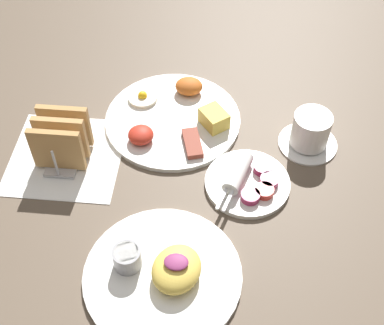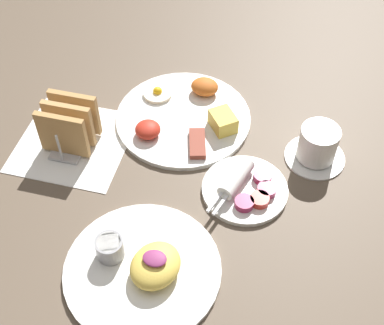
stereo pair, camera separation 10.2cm
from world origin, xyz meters
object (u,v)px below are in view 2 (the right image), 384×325
at_px(plate_foreground, 143,267).
at_px(toast_rack, 69,125).
at_px(plate_condiments, 245,188).
at_px(plate_breakfast, 185,116).
at_px(coffee_cup, 318,146).

distance_m(plate_foreground, toast_rack, 0.34).
height_order(plate_condiments, plate_foreground, plate_foreground).
relative_size(plate_breakfast, toast_rack, 2.47).
distance_m(toast_rack, coffee_cup, 0.49).
relative_size(plate_condiments, coffee_cup, 1.41).
bearing_deg(plate_condiments, coffee_cup, 44.25).
relative_size(plate_breakfast, coffee_cup, 2.38).
bearing_deg(plate_breakfast, coffee_cup, -8.57).
relative_size(plate_breakfast, plate_condiments, 1.70).
distance_m(plate_condiments, plate_foreground, 0.25).
bearing_deg(toast_rack, coffee_cup, 9.31).
bearing_deg(plate_breakfast, plate_foreground, -86.46).
xyz_separation_m(plate_foreground, toast_rack, (-0.23, 0.25, 0.04)).
xyz_separation_m(plate_breakfast, plate_foreground, (0.02, -0.37, 0.00)).
xyz_separation_m(plate_foreground, coffee_cup, (0.26, 0.33, 0.02)).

